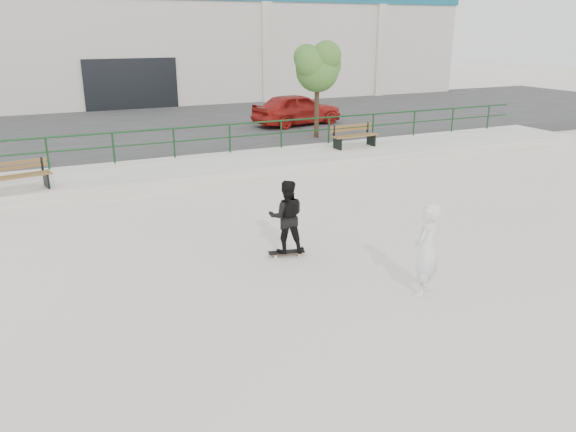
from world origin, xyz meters
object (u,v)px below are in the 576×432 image
red_car (297,109)px  seated_skater (426,250)px  skateboard (287,252)px  bench_left (16,177)px  bench_right (354,136)px  tree (318,65)px  standing_skater (287,217)px

red_car → seated_skater: (-5.02, -15.73, -0.34)m
skateboard → red_car: bearing=75.7°
bench_left → red_car: bearing=18.9°
bench_left → seated_skater: (6.70, -8.89, -0.02)m
bench_left → bench_right: (11.40, 1.31, 0.01)m
red_car → skateboard: bearing=144.0°
bench_right → red_car: red_car is taller
tree → standing_skater: bearing=-121.0°
bench_left → skateboard: size_ratio=2.27×
red_car → bench_right: bearing=167.3°
standing_skater → tree: bearing=-100.5°
bench_left → tree: bearing=7.1°
tree → seated_skater: tree is taller
skateboard → standing_skater: 0.82m
seated_skater → standing_skater: bearing=-90.6°
red_car → seated_skater: bearing=153.0°
bench_left → skateboard: 8.08m
red_car → standing_skater: (-6.53, -12.97, -0.33)m
bench_left → red_car: (11.73, 6.84, 0.32)m
bench_left → seated_skater: seated_skater is taller
red_car → tree: bearing=159.5°
tree → red_car: (0.63, 3.15, -2.12)m
bench_right → skateboard: bench_right is taller
standing_skater → bench_right: bearing=-109.2°
bench_right → seated_skater: bearing=-118.1°
bench_right → red_car: bearing=83.2°
skateboard → bench_right: bearing=62.6°
skateboard → seated_skater: (1.51, -2.76, 0.80)m
bench_left → red_car: size_ratio=0.43×
bench_right → skateboard: bearing=-133.2°
standing_skater → skateboard: bearing=124.6°
red_car → standing_skater: red_car is taller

